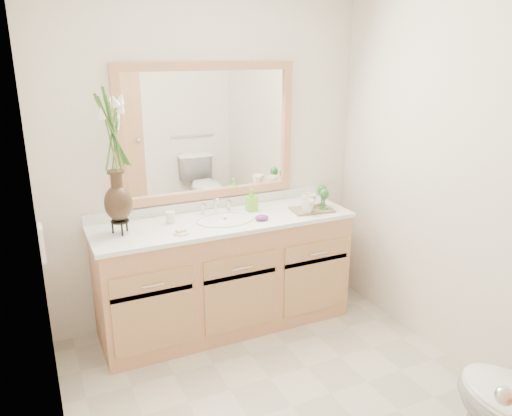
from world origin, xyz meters
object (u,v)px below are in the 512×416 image
flower_vase (113,144)px  tumbler (170,217)px  tray (312,210)px  soap_bottle (252,201)px

flower_vase → tumbler: size_ratio=10.76×
tumbler → tray: size_ratio=0.27×
tumbler → tray: tumbler is taller
tumbler → tray: 1.04m
soap_bottle → tray: 0.45m
flower_vase → tray: 1.49m
flower_vase → tumbler: flower_vase is taller
flower_vase → soap_bottle: bearing=4.4°
tumbler → flower_vase: bearing=-169.4°
tray → tumbler: bearing=178.0°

